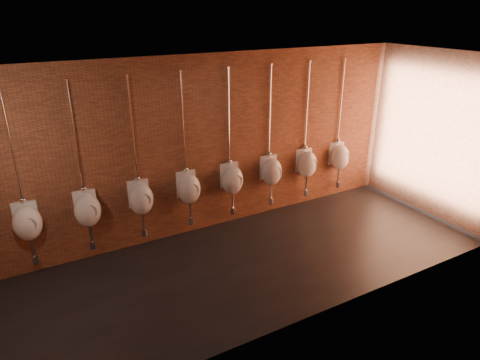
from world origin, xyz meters
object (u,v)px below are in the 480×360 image
object	(u,v)px
urinal_1	(87,210)
urinal_6	(307,164)
urinal_3	(189,188)
urinal_4	(232,179)
urinal_5	(271,171)
urinal_2	(141,198)
urinal_0	(27,222)
urinal_7	(340,157)

from	to	relation	value
urinal_1	urinal_6	world-z (taller)	same
urinal_3	urinal_6	bearing A→B (deg)	0.00
urinal_4	urinal_5	world-z (taller)	same
urinal_2	urinal_5	size ratio (longest dim) A/B	1.00
urinal_0	urinal_1	size ratio (longest dim) A/B	1.00
urinal_2	urinal_3	size ratio (longest dim) A/B	1.00
urinal_1	urinal_5	world-z (taller)	same
urinal_4	urinal_2	bearing A→B (deg)	180.00
urinal_4	urinal_7	distance (m)	2.60
urinal_1	urinal_2	distance (m)	0.87
urinal_1	urinal_0	bearing A→B (deg)	180.00
urinal_2	urinal_4	bearing A→B (deg)	0.00
urinal_2	urinal_3	world-z (taller)	same
urinal_2	urinal_3	bearing A→B (deg)	0.00
urinal_4	urinal_5	bearing A→B (deg)	0.00
urinal_2	urinal_5	xyz separation A→B (m)	(2.60, 0.00, 0.00)
urinal_4	urinal_7	world-z (taller)	same
urinal_1	urinal_3	xyz separation A→B (m)	(1.73, 0.00, 0.00)
urinal_0	urinal_5	distance (m)	4.33
urinal_3	urinal_0	bearing A→B (deg)	180.00
urinal_4	urinal_6	xyz separation A→B (m)	(1.73, 0.00, 0.00)
urinal_0	urinal_7	size ratio (longest dim) A/B	1.00
urinal_3	urinal_7	size ratio (longest dim) A/B	1.00
urinal_0	urinal_6	distance (m)	5.19
urinal_0	urinal_7	distance (m)	6.06
urinal_0	urinal_4	world-z (taller)	same
urinal_2	urinal_7	bearing A→B (deg)	0.00
urinal_5	urinal_7	world-z (taller)	same
urinal_0	urinal_4	distance (m)	3.46
urinal_2	urinal_7	distance (m)	4.33
urinal_0	urinal_5	bearing A→B (deg)	0.00
urinal_1	urinal_3	bearing A→B (deg)	0.00
urinal_4	urinal_6	bearing A→B (deg)	0.00
urinal_1	urinal_4	world-z (taller)	same
urinal_0	urinal_2	size ratio (longest dim) A/B	1.00
urinal_3	urinal_7	bearing A→B (deg)	0.00
urinal_0	urinal_3	world-z (taller)	same
urinal_3	urinal_2	bearing A→B (deg)	180.00
urinal_3	urinal_1	bearing A→B (deg)	180.00
urinal_0	urinal_6	xyz separation A→B (m)	(5.19, 0.00, 0.00)
urinal_7	urinal_5	bearing A→B (deg)	180.00
urinal_0	urinal_4	size ratio (longest dim) A/B	1.00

